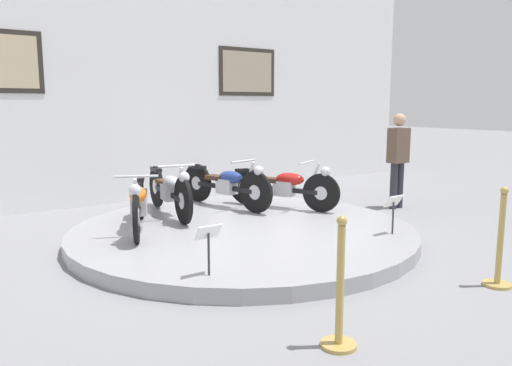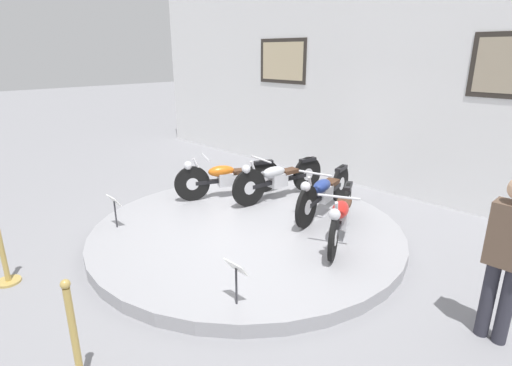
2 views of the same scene
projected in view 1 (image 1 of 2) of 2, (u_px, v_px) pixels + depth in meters
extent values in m
plane|color=gray|center=(243.00, 239.00, 6.86)|extent=(60.00, 60.00, 0.00)
cylinder|color=#99999E|center=(243.00, 233.00, 6.84)|extent=(4.66, 4.66, 0.17)
cube|color=white|center=(139.00, 80.00, 9.34)|extent=(14.00, 0.20, 4.55)
cube|color=#2D2823|center=(248.00, 72.00, 10.58)|extent=(1.40, 0.02, 1.00)
cube|color=tan|center=(248.00, 72.00, 10.58)|extent=(1.24, 0.02, 0.84)
cylinder|color=black|center=(136.00, 217.00, 5.99)|extent=(0.31, 0.60, 0.63)
cylinder|color=silver|center=(136.00, 217.00, 5.99)|extent=(0.15, 0.23, 0.22)
cylinder|color=black|center=(141.00, 197.00, 7.30)|extent=(0.31, 0.60, 0.63)
cylinder|color=silver|center=(141.00, 197.00, 7.30)|extent=(0.15, 0.23, 0.22)
cube|color=black|center=(139.00, 206.00, 6.64)|extent=(0.58, 1.16, 0.07)
cube|color=silver|center=(139.00, 205.00, 6.60)|extent=(0.32, 0.37, 0.24)
ellipsoid|color=#D16619|center=(138.00, 195.00, 6.48)|extent=(0.40, 0.53, 0.20)
cube|color=#472D1E|center=(139.00, 193.00, 6.84)|extent=(0.32, 0.37, 0.07)
cube|color=black|center=(141.00, 179.00, 7.26)|extent=(0.24, 0.37, 0.06)
cylinder|color=silver|center=(136.00, 199.00, 6.10)|extent=(0.14, 0.25, 0.54)
cylinder|color=silver|center=(136.00, 176.00, 6.17)|extent=(0.50, 0.25, 0.03)
sphere|color=silver|center=(135.00, 190.00, 5.88)|extent=(0.15, 0.15, 0.15)
cylinder|color=black|center=(183.00, 201.00, 6.93)|extent=(0.15, 0.66, 0.66)
cylinder|color=silver|center=(183.00, 201.00, 6.93)|extent=(0.10, 0.24, 0.23)
cylinder|color=black|center=(156.00, 187.00, 8.12)|extent=(0.15, 0.66, 0.66)
cylinder|color=silver|center=(156.00, 187.00, 8.12)|extent=(0.10, 0.24, 0.23)
cube|color=black|center=(169.00, 193.00, 7.52)|extent=(0.25, 1.24, 0.07)
cube|color=silver|center=(170.00, 192.00, 7.49)|extent=(0.24, 0.35, 0.24)
ellipsoid|color=#B2B5BA|center=(171.00, 183.00, 7.37)|extent=(0.29, 0.51, 0.20)
cube|color=#472D1E|center=(164.00, 182.00, 7.70)|extent=(0.24, 0.35, 0.07)
cube|color=black|center=(156.00, 169.00, 8.07)|extent=(0.15, 0.37, 0.06)
cylinder|color=silver|center=(180.00, 185.00, 7.03)|extent=(0.08, 0.25, 0.54)
cylinder|color=silver|center=(177.00, 166.00, 7.08)|extent=(0.54, 0.11, 0.03)
sphere|color=silver|center=(184.00, 177.00, 6.82)|extent=(0.15, 0.15, 0.15)
cylinder|color=black|center=(256.00, 192.00, 7.64)|extent=(0.19, 0.64, 0.65)
cylinder|color=silver|center=(256.00, 192.00, 7.64)|extent=(0.11, 0.24, 0.23)
cylinder|color=black|center=(197.00, 183.00, 8.54)|extent=(0.19, 0.64, 0.65)
cylinder|color=silver|center=(197.00, 183.00, 8.54)|extent=(0.11, 0.24, 0.23)
cube|color=black|center=(225.00, 187.00, 8.09)|extent=(0.34, 1.23, 0.07)
cube|color=silver|center=(227.00, 186.00, 8.06)|extent=(0.26, 0.36, 0.24)
ellipsoid|color=navy|center=(231.00, 177.00, 7.97)|extent=(0.32, 0.52, 0.20)
cube|color=#472D1E|center=(216.00, 177.00, 8.21)|extent=(0.26, 0.36, 0.07)
cube|color=black|center=(197.00, 167.00, 8.50)|extent=(0.18, 0.37, 0.06)
cylinder|color=silver|center=(249.00, 178.00, 7.71)|extent=(0.10, 0.25, 0.54)
cylinder|color=silver|center=(243.00, 161.00, 7.74)|extent=(0.53, 0.15, 0.03)
sphere|color=silver|center=(259.00, 171.00, 7.55)|extent=(0.15, 0.15, 0.15)
cylinder|color=black|center=(321.00, 193.00, 7.70)|extent=(0.31, 0.56, 0.60)
cylinder|color=silver|center=(321.00, 193.00, 7.70)|extent=(0.15, 0.22, 0.21)
cylinder|color=black|center=(246.00, 186.00, 8.34)|extent=(0.31, 0.56, 0.60)
cylinder|color=silver|center=(246.00, 186.00, 8.34)|extent=(0.15, 0.22, 0.21)
cube|color=black|center=(282.00, 189.00, 8.02)|extent=(0.61, 1.15, 0.07)
cube|color=silver|center=(284.00, 188.00, 8.00)|extent=(0.32, 0.38, 0.24)
ellipsoid|color=red|center=(290.00, 179.00, 7.93)|extent=(0.41, 0.53, 0.20)
cube|color=#472D1E|center=(270.00, 180.00, 8.11)|extent=(0.32, 0.38, 0.07)
cube|color=black|center=(246.00, 171.00, 8.30)|extent=(0.25, 0.37, 0.06)
cylinder|color=silver|center=(313.00, 179.00, 7.74)|extent=(0.15, 0.24, 0.54)
cylinder|color=silver|center=(306.00, 162.00, 7.75)|extent=(0.50, 0.27, 0.03)
sphere|color=silver|center=(325.00, 171.00, 7.62)|extent=(0.15, 0.15, 0.15)
cylinder|color=#333338|center=(209.00, 254.00, 4.86)|extent=(0.02, 0.02, 0.42)
cube|color=white|center=(208.00, 232.00, 4.83)|extent=(0.26, 0.11, 0.15)
cylinder|color=#333338|center=(393.00, 218.00, 6.41)|extent=(0.02, 0.02, 0.42)
cube|color=white|center=(394.00, 201.00, 6.37)|extent=(0.26, 0.11, 0.15)
cylinder|color=#2D2D38|center=(394.00, 186.00, 8.77)|extent=(0.13, 0.13, 0.81)
cylinder|color=#2D2D38|center=(400.00, 185.00, 8.86)|extent=(0.13, 0.13, 0.81)
cube|color=brown|center=(398.00, 145.00, 8.70)|extent=(0.36, 0.22, 0.61)
sphere|color=tan|center=(400.00, 120.00, 8.63)|extent=(0.22, 0.22, 0.22)
cylinder|color=tan|center=(338.00, 345.00, 3.80)|extent=(0.28, 0.28, 0.03)
cylinder|color=tan|center=(340.00, 287.00, 3.73)|extent=(0.06, 0.06, 0.95)
sphere|color=tan|center=(342.00, 221.00, 3.65)|extent=(0.08, 0.08, 0.08)
cylinder|color=tan|center=(497.00, 284.00, 5.07)|extent=(0.28, 0.28, 0.03)
cylinder|color=tan|center=(500.00, 241.00, 5.00)|extent=(0.06, 0.06, 0.95)
sphere|color=tan|center=(504.00, 191.00, 4.92)|extent=(0.08, 0.08, 0.08)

